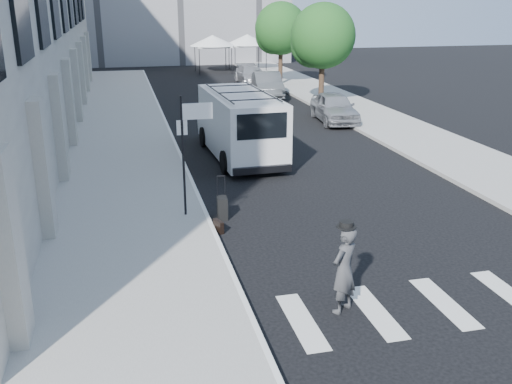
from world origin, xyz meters
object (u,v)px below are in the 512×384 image
cargo_van (239,124)px  parked_car_b (267,85)px  parked_car_c (251,75)px  parked_car_a (334,107)px  businessman (344,270)px  briefcase (218,226)px  suitcase (222,208)px

cargo_van → parked_car_b: bearing=68.7°
parked_car_c → parked_car_a: bearing=-86.2°
cargo_van → parked_car_c: (5.19, 20.27, -0.64)m
parked_car_a → parked_car_b: (-1.43, 8.47, 0.03)m
businessman → parked_car_b: bearing=-136.1°
cargo_van → parked_car_a: cargo_van is taller
briefcase → parked_car_a: 15.93m
briefcase → cargo_van: (2.25, 7.84, 1.17)m
briefcase → cargo_van: size_ratio=0.06×
businessman → suitcase: size_ratio=1.49×
briefcase → parked_car_a: parked_car_a is taller
cargo_van → parked_car_a: 8.44m
briefcase → cargo_van: 8.24m
cargo_van → parked_car_c: size_ratio=1.48×
parked_car_a → parked_car_c: (-1.10, 14.67, -0.08)m
suitcase → parked_car_b: parked_car_b is taller
businessman → briefcase: 5.16m
suitcase → businessman: bearing=-72.0°
cargo_van → parked_car_a: bearing=39.4°
suitcase → parked_car_b: (6.81, 20.90, 0.47)m
parked_car_b → parked_car_c: 6.22m
parked_car_c → suitcase: bearing=-105.2°
briefcase → cargo_van: cargo_van is taller
briefcase → suitcase: 1.06m
parked_car_a → suitcase: bearing=-118.4°
briefcase → parked_car_b: (7.10, 21.90, 0.64)m
suitcase → cargo_van: size_ratio=0.18×
parked_car_a → parked_car_b: size_ratio=0.93×
businessman → parked_car_a: businessman is taller
parked_car_a → parked_car_b: bearing=104.8°
briefcase → parked_car_a: bearing=39.7°
suitcase → parked_car_b: size_ratio=0.26×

